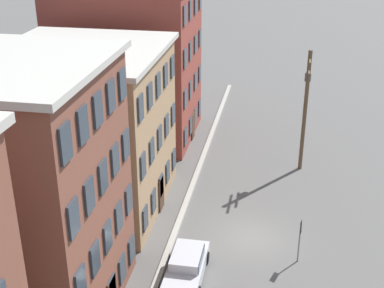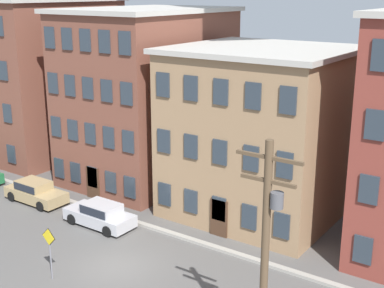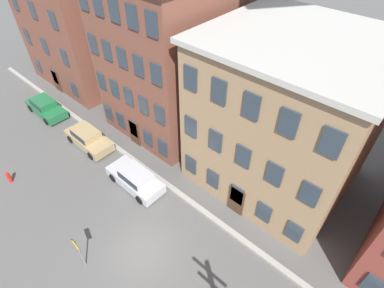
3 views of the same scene
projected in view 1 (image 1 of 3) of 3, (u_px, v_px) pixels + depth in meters
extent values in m
plane|color=#565451|center=(251.00, 239.00, 31.32)|extent=(200.00, 200.00, 0.00)
cube|color=#9E998E|center=(176.00, 230.00, 32.02)|extent=(56.00, 0.36, 0.16)
cube|color=#2D3842|center=(81.00, 284.00, 20.68)|extent=(0.90, 0.10, 1.40)
cube|color=#2D3842|center=(74.00, 218.00, 19.44)|extent=(0.90, 0.10, 1.40)
cube|color=#2D3842|center=(66.00, 143.00, 18.20)|extent=(0.90, 0.10, 1.40)
cube|color=#2D3842|center=(95.00, 259.00, 22.15)|extent=(0.90, 0.10, 1.40)
cube|color=#2D3842|center=(89.00, 196.00, 20.91)|extent=(0.90, 0.10, 1.40)
cube|color=#2D3842|center=(83.00, 125.00, 19.67)|extent=(0.90, 0.10, 1.40)
cube|color=#2D3842|center=(108.00, 237.00, 23.62)|extent=(0.90, 0.10, 1.40)
cube|color=#2D3842|center=(103.00, 177.00, 22.38)|extent=(0.90, 0.10, 1.40)
cube|color=#2D3842|center=(98.00, 110.00, 21.14)|extent=(0.90, 0.10, 1.40)
cube|color=#2D3842|center=(122.00, 269.00, 26.34)|extent=(0.90, 0.10, 1.40)
cube|color=#2D3842|center=(119.00, 217.00, 25.10)|extent=(0.90, 0.10, 1.40)
cube|color=#2D3842|center=(115.00, 160.00, 23.85)|extent=(0.90, 0.10, 1.40)
cube|color=#2D3842|center=(111.00, 96.00, 22.61)|extent=(0.90, 0.10, 1.40)
cube|color=#2D3842|center=(132.00, 249.00, 27.81)|extent=(0.90, 0.10, 1.40)
cube|color=#2D3842|center=(129.00, 199.00, 26.57)|extent=(0.90, 0.10, 1.40)
cube|color=#2D3842|center=(126.00, 145.00, 25.33)|extent=(0.90, 0.10, 1.40)
cube|color=#2D3842|center=(122.00, 84.00, 24.09)|extent=(0.90, 0.10, 1.40)
cube|color=#9E7A56|center=(87.00, 132.00, 33.10)|extent=(9.69, 9.21, 9.99)
cube|color=#B7B2A8|center=(79.00, 50.00, 30.97)|extent=(10.19, 9.71, 0.30)
cube|color=#2D3842|center=(145.00, 218.00, 30.25)|extent=(0.90, 0.10, 1.40)
cube|color=#2D3842|center=(143.00, 166.00, 28.87)|extent=(0.90, 0.10, 1.40)
cube|color=#2D3842|center=(141.00, 108.00, 27.50)|extent=(0.90, 0.10, 1.40)
cube|color=#2D3842|center=(154.00, 201.00, 31.99)|extent=(0.90, 0.10, 1.40)
cube|color=#2D3842|center=(152.00, 151.00, 30.61)|extent=(0.90, 0.10, 1.40)
cube|color=#2D3842|center=(150.00, 96.00, 29.23)|extent=(0.90, 0.10, 1.40)
cube|color=#2D3842|center=(161.00, 186.00, 33.72)|extent=(0.90, 0.10, 1.40)
cube|color=#2D3842|center=(160.00, 137.00, 32.35)|extent=(0.90, 0.10, 1.40)
cube|color=#2D3842|center=(158.00, 85.00, 30.97)|extent=(0.90, 0.10, 1.40)
cube|color=#2D3842|center=(168.00, 172.00, 35.46)|extent=(0.90, 0.10, 1.40)
cube|color=#2D3842|center=(167.00, 125.00, 34.08)|extent=(0.90, 0.10, 1.40)
cube|color=#2D3842|center=(166.00, 75.00, 32.71)|extent=(0.90, 0.10, 1.40)
cube|color=#2D3842|center=(174.00, 159.00, 37.20)|extent=(0.90, 0.10, 1.40)
cube|color=#2D3842|center=(173.00, 115.00, 35.82)|extent=(0.90, 0.10, 1.40)
cube|color=#2D3842|center=(172.00, 66.00, 34.44)|extent=(0.90, 0.10, 1.40)
cube|color=#472D1E|center=(161.00, 193.00, 33.96)|extent=(1.10, 0.10, 2.20)
cube|color=brown|center=(128.00, 63.00, 42.97)|extent=(8.75, 10.51, 12.34)
cube|color=#2D3842|center=(185.00, 137.00, 41.08)|extent=(0.90, 0.10, 1.40)
cube|color=#2D3842|center=(185.00, 99.00, 39.80)|extent=(0.90, 0.10, 1.40)
cube|color=#2D3842|center=(185.00, 58.00, 38.53)|extent=(0.90, 0.10, 1.40)
cube|color=#2D3842|center=(185.00, 15.00, 37.25)|extent=(0.90, 0.10, 1.40)
cube|color=#2D3842|center=(191.00, 126.00, 43.04)|extent=(0.90, 0.10, 1.40)
cube|color=#2D3842|center=(191.00, 89.00, 41.77)|extent=(0.90, 0.10, 1.40)
cube|color=#2D3842|center=(190.00, 51.00, 40.49)|extent=(0.90, 0.10, 1.40)
cube|color=#2D3842|center=(190.00, 10.00, 39.22)|extent=(0.90, 0.10, 1.40)
cube|color=#2D3842|center=(195.00, 116.00, 45.00)|extent=(0.90, 0.10, 1.40)
cube|color=#2D3842|center=(195.00, 81.00, 43.73)|extent=(0.90, 0.10, 1.40)
cube|color=#2D3842|center=(195.00, 44.00, 42.45)|extent=(0.90, 0.10, 1.40)
cube|color=#2D3842|center=(196.00, 4.00, 41.18)|extent=(0.90, 0.10, 1.40)
cube|color=#2D3842|center=(200.00, 107.00, 46.96)|extent=(0.90, 0.10, 1.40)
cube|color=#2D3842|center=(200.00, 73.00, 45.69)|extent=(0.90, 0.10, 1.40)
cube|color=#2D3842|center=(200.00, 38.00, 44.41)|extent=(0.90, 0.10, 1.40)
cube|color=#2D3842|center=(200.00, 0.00, 43.14)|extent=(0.90, 0.10, 1.40)
cube|color=#472D1E|center=(193.00, 126.00, 44.20)|extent=(1.10, 0.10, 2.20)
cube|color=#B7B7BC|center=(186.00, 269.00, 27.85)|extent=(4.40, 1.80, 0.70)
cube|color=#B7B7BC|center=(187.00, 257.00, 27.78)|extent=(2.20, 1.51, 0.55)
cube|color=#1E232D|center=(187.00, 257.00, 27.78)|extent=(2.02, 1.58, 0.48)
cylinder|color=black|center=(164.00, 288.00, 26.78)|extent=(0.66, 0.22, 0.66)
cylinder|color=black|center=(207.00, 258.00, 29.10)|extent=(0.66, 0.22, 0.66)
cylinder|color=black|center=(176.00, 254.00, 29.37)|extent=(0.66, 0.22, 0.66)
cylinder|color=slate|center=(299.00, 242.00, 28.82)|extent=(0.08, 0.08, 2.52)
cube|color=yellow|center=(301.00, 227.00, 28.41)|extent=(0.84, 0.03, 0.84)
cube|color=black|center=(301.00, 227.00, 28.41)|extent=(0.90, 0.02, 0.90)
cylinder|color=brown|center=(305.00, 112.00, 37.74)|extent=(0.28, 0.28, 8.91)
cube|color=brown|center=(310.00, 59.00, 36.15)|extent=(2.40, 0.12, 0.12)
cube|color=brown|center=(309.00, 70.00, 36.48)|extent=(2.00, 0.12, 0.12)
cylinder|color=#515156|center=(308.00, 77.00, 37.04)|extent=(0.44, 0.44, 0.55)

